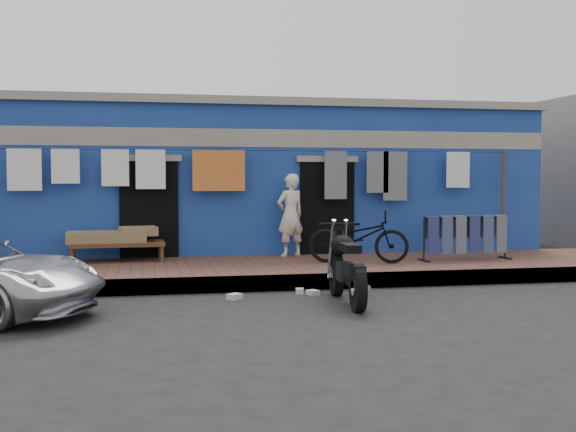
# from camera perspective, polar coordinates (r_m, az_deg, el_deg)

# --- Properties ---
(ground) EXTENTS (80.00, 80.00, 0.00)m
(ground) POSITION_cam_1_polar(r_m,az_deg,el_deg) (9.93, 2.31, -7.24)
(ground) COLOR black
(ground) RESTS_ON ground
(sidewalk) EXTENTS (28.00, 3.00, 0.25)m
(sidewalk) POSITION_cam_1_polar(r_m,az_deg,el_deg) (12.81, -0.89, -4.35)
(sidewalk) COLOR brown
(sidewalk) RESTS_ON ground
(curb) EXTENTS (28.00, 0.10, 0.25)m
(curb) POSITION_cam_1_polar(r_m,az_deg,el_deg) (11.40, 0.45, -5.27)
(curb) COLOR gray
(curb) RESTS_ON ground
(building) EXTENTS (12.20, 5.20, 3.36)m
(building) POSITION_cam_1_polar(r_m,az_deg,el_deg) (16.64, -3.42, 2.72)
(building) COLOR navy
(building) RESTS_ON ground
(clothesline) EXTENTS (10.06, 0.06, 2.10)m
(clothesline) POSITION_cam_1_polar(r_m,az_deg,el_deg) (13.89, -3.13, 3.20)
(clothesline) COLOR brown
(clothesline) RESTS_ON sidewalk
(seated_person) EXTENTS (0.68, 0.57, 1.60)m
(seated_person) POSITION_cam_1_polar(r_m,az_deg,el_deg) (13.99, 0.19, 0.08)
(seated_person) COLOR beige
(seated_person) RESTS_ON sidewalk
(bicycle) EXTENTS (1.87, 1.16, 1.14)m
(bicycle) POSITION_cam_1_polar(r_m,az_deg,el_deg) (12.96, 5.60, -1.19)
(bicycle) COLOR black
(bicycle) RESTS_ON sidewalk
(motorcycle) EXTENTS (0.80, 1.78, 1.11)m
(motorcycle) POSITION_cam_1_polar(r_m,az_deg,el_deg) (10.21, 4.64, -3.81)
(motorcycle) COLOR black
(motorcycle) RESTS_ON ground
(charpoy) EXTENTS (1.84, 0.97, 0.60)m
(charpoy) POSITION_cam_1_polar(r_m,az_deg,el_deg) (13.53, -13.33, -2.24)
(charpoy) COLOR brown
(charpoy) RESTS_ON sidewalk
(jeans_rack) EXTENTS (1.82, 0.61, 0.85)m
(jeans_rack) POSITION_cam_1_polar(r_m,az_deg,el_deg) (13.76, 13.83, -1.63)
(jeans_rack) COLOR black
(jeans_rack) RESTS_ON sidewalk
(litter_a) EXTENTS (0.25, 0.24, 0.09)m
(litter_a) POSITION_cam_1_polar(r_m,az_deg,el_deg) (10.57, -4.24, -6.38)
(litter_a) COLOR silver
(litter_a) RESTS_ON ground
(litter_b) EXTENTS (0.15, 0.18, 0.08)m
(litter_b) POSITION_cam_1_polar(r_m,az_deg,el_deg) (11.08, 0.93, -5.95)
(litter_b) COLOR silver
(litter_b) RESTS_ON ground
(litter_c) EXTENTS (0.19, 0.22, 0.08)m
(litter_c) POSITION_cam_1_polar(r_m,az_deg,el_deg) (10.95, 1.98, -6.07)
(litter_c) COLOR silver
(litter_c) RESTS_ON ground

